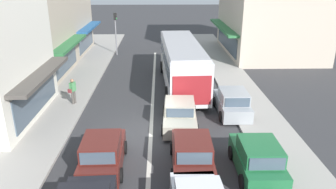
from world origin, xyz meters
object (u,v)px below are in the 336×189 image
at_px(parked_hatchback_kerb_front, 257,159).
at_px(pedestrian_with_handbag_near, 73,90).
at_px(city_bus, 182,61).
at_px(sedan_queue_gap_filler, 180,114).
at_px(parked_hatchback_kerb_second, 232,103).
at_px(hatchback_behind_bus_mid, 103,154).
at_px(hatchback_queue_far_back, 192,154).
at_px(traffic_light_downstreet, 116,27).

xyz_separation_m(parked_hatchback_kerb_front, pedestrian_with_handbag_near, (-9.47, 7.66, 0.36)).
relative_size(city_bus, sedan_queue_gap_filler, 2.57).
relative_size(city_bus, parked_hatchback_kerb_second, 2.96).
distance_m(hatchback_behind_bus_mid, parked_hatchback_kerb_front, 6.50).
distance_m(sedan_queue_gap_filler, pedestrian_with_handbag_near, 7.16).
bearing_deg(hatchback_queue_far_back, pedestrian_with_handbag_near, 133.30).
xyz_separation_m(city_bus, pedestrian_with_handbag_near, (-7.03, -3.73, -0.81)).
xyz_separation_m(city_bus, hatchback_behind_bus_mid, (-4.04, -10.85, -1.17)).
xyz_separation_m(parked_hatchback_kerb_front, traffic_light_downstreet, (-8.38, 21.03, 2.15)).
xyz_separation_m(city_bus, parked_hatchback_kerb_front, (2.44, -11.39, -1.17)).
distance_m(parked_hatchback_kerb_front, parked_hatchback_kerb_second, 6.13).
bearing_deg(hatchback_behind_bus_mid, sedan_queue_gap_filler, 49.81).
height_order(traffic_light_downstreet, pedestrian_with_handbag_near, traffic_light_downstreet).
distance_m(hatchback_queue_far_back, pedestrian_with_handbag_near, 9.91).
relative_size(sedan_queue_gap_filler, hatchback_behind_bus_mid, 1.14).
relative_size(sedan_queue_gap_filler, pedestrian_with_handbag_near, 2.62).
xyz_separation_m(city_bus, hatchback_queue_far_back, (-0.24, -10.93, -1.17)).
xyz_separation_m(hatchback_queue_far_back, parked_hatchback_kerb_front, (2.68, -0.46, 0.00)).
height_order(parked_hatchback_kerb_front, parked_hatchback_kerb_second, same).
height_order(hatchback_behind_bus_mid, traffic_light_downstreet, traffic_light_downstreet).
distance_m(city_bus, traffic_light_downstreet, 11.36).
relative_size(hatchback_behind_bus_mid, traffic_light_downstreet, 0.89).
bearing_deg(pedestrian_with_handbag_near, traffic_light_downstreet, 85.37).
xyz_separation_m(hatchback_behind_bus_mid, traffic_light_downstreet, (-1.91, 20.48, 2.15)).
bearing_deg(sedan_queue_gap_filler, hatchback_queue_far_back, -86.21).
bearing_deg(traffic_light_downstreet, hatchback_behind_bus_mid, -84.67).
height_order(city_bus, parked_hatchback_kerb_second, city_bus).
bearing_deg(parked_hatchback_kerb_front, traffic_light_downstreet, 111.74).
distance_m(city_bus, hatchback_queue_far_back, 11.00).
xyz_separation_m(traffic_light_downstreet, pedestrian_with_handbag_near, (-1.08, -13.36, -1.79)).
bearing_deg(city_bus, hatchback_behind_bus_mid, -110.42).
xyz_separation_m(hatchback_behind_bus_mid, parked_hatchback_kerb_front, (6.47, -0.55, 0.00)).
height_order(hatchback_queue_far_back, traffic_light_downstreet, traffic_light_downstreet).
height_order(sedan_queue_gap_filler, hatchback_queue_far_back, hatchback_queue_far_back).
distance_m(sedan_queue_gap_filler, traffic_light_downstreet, 17.33).
distance_m(hatchback_behind_bus_mid, parked_hatchback_kerb_second, 8.73).
bearing_deg(parked_hatchback_kerb_front, hatchback_behind_bus_mid, 175.16).
relative_size(city_bus, hatchback_queue_far_back, 2.94).
bearing_deg(parked_hatchback_kerb_second, hatchback_behind_bus_mid, -140.26).
bearing_deg(traffic_light_downstreet, sedan_queue_gap_filler, -71.60).
height_order(sedan_queue_gap_filler, pedestrian_with_handbag_near, pedestrian_with_handbag_near).
relative_size(hatchback_queue_far_back, parked_hatchback_kerb_front, 1.00).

